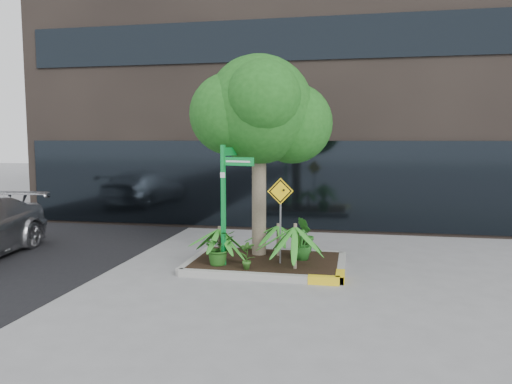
# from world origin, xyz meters

# --- Properties ---
(ground) EXTENTS (80.00, 80.00, 0.00)m
(ground) POSITION_xyz_m (0.00, 0.00, 0.00)
(ground) COLOR gray
(ground) RESTS_ON ground
(building) EXTENTS (18.00, 8.00, 15.00)m
(building) POSITION_xyz_m (0.50, 8.50, 7.50)
(building) COLOR #2D2621
(building) RESTS_ON ground
(planter) EXTENTS (3.35, 2.36, 0.15)m
(planter) POSITION_xyz_m (0.23, 0.27, 0.10)
(planter) COLOR #9E9E99
(planter) RESTS_ON ground
(tree) EXTENTS (3.10, 2.75, 4.65)m
(tree) POSITION_xyz_m (-0.06, 0.81, 3.40)
(tree) COLOR gray
(tree) RESTS_ON ground
(palm_front) EXTENTS (1.03, 1.03, 1.15)m
(palm_front) POSITION_xyz_m (0.89, -0.30, 1.01)
(palm_front) COLOR gray
(palm_front) RESTS_ON ground
(palm_left) EXTENTS (0.86, 0.86, 0.96)m
(palm_left) POSITION_xyz_m (-0.75, -0.08, 0.87)
(palm_left) COLOR gray
(palm_left) RESTS_ON ground
(palm_back) EXTENTS (0.82, 0.82, 0.91)m
(palm_back) POSITION_xyz_m (0.38, 0.75, 0.83)
(palm_back) COLOR gray
(palm_back) RESTS_ON ground
(shrub_a) EXTENTS (0.93, 0.93, 0.73)m
(shrub_a) POSITION_xyz_m (-0.71, -0.31, 0.51)
(shrub_a) COLOR #235C1A
(shrub_a) RESTS_ON planter
(shrub_b) EXTENTS (0.48, 0.48, 0.70)m
(shrub_b) POSITION_xyz_m (0.95, 0.47, 0.50)
(shrub_b) COLOR #20611D
(shrub_b) RESTS_ON planter
(shrub_c) EXTENTS (0.40, 0.40, 0.58)m
(shrub_c) POSITION_xyz_m (-0.05, -0.55, 0.44)
(shrub_c) COLOR #2F651F
(shrub_c) RESTS_ON planter
(shrub_d) EXTENTS (0.51, 0.51, 0.83)m
(shrub_d) POSITION_xyz_m (0.97, 1.14, 0.57)
(shrub_d) COLOR #24671E
(shrub_d) RESTS_ON planter
(street_sign_post) EXTENTS (0.75, 0.93, 2.64)m
(street_sign_post) POSITION_xyz_m (-0.54, -0.27, 1.63)
(street_sign_post) COLOR #0E9F3C
(street_sign_post) RESTS_ON ground
(cattle_sign) EXTENTS (0.52, 0.22, 1.81)m
(cattle_sign) POSITION_xyz_m (0.53, 0.05, 1.37)
(cattle_sign) COLOR slate
(cattle_sign) RESTS_ON ground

